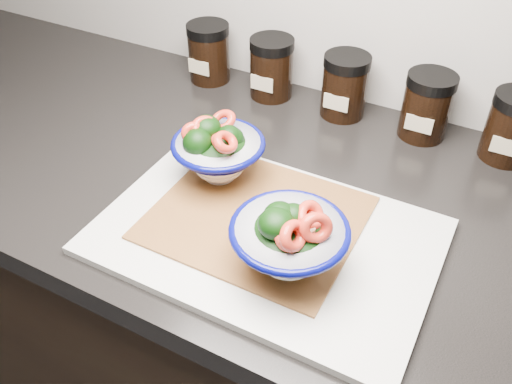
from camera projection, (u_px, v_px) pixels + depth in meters
The scene contains 11 objects.
cabinet at pixel (304, 373), 1.11m from camera, with size 3.43×0.58×0.86m, color black.
countertop at pixel (321, 209), 0.82m from camera, with size 3.50×0.60×0.04m, color black.
cutting_board at pixel (266, 236), 0.74m from camera, with size 0.45×0.30×0.01m, color beige.
bamboo_mat at pixel (256, 217), 0.75m from camera, with size 0.28×0.24×0.00m, color #A46A31.
bowl_left at pixel (218, 151), 0.79m from camera, with size 0.14×0.14×0.11m.
bowl_right at pixel (289, 240), 0.65m from camera, with size 0.15×0.15×0.11m.
spice_jar_a at pixel (209, 52), 1.05m from camera, with size 0.08×0.08×0.11m.
spice_jar_b at pixel (271, 68), 1.00m from camera, with size 0.08×0.08×0.11m.
spice_jar_c at pixel (345, 86), 0.95m from camera, with size 0.08×0.08×0.11m.
spice_jar_d at pixel (427, 106), 0.90m from camera, with size 0.08×0.08×0.11m.
spice_jar_e at pixel (512, 127), 0.85m from camera, with size 0.08×0.08×0.11m.
Camera 1 is at (0.20, 0.87, 1.43)m, focal length 38.00 mm.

